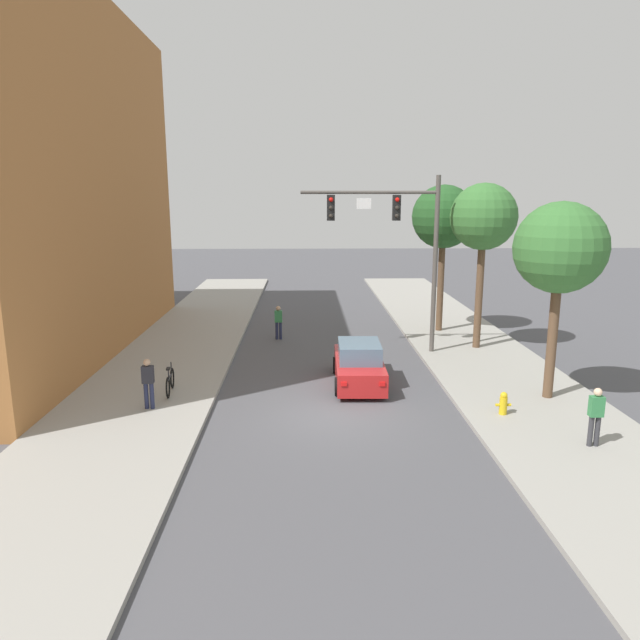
{
  "coord_description": "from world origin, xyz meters",
  "views": [
    {
      "loc": [
        -0.94,
        -17.12,
        6.76
      ],
      "look_at": [
        -0.34,
        5.06,
        2.0
      ],
      "focal_mm": 32.24,
      "sensor_mm": 36.0,
      "label": 1
    }
  ],
  "objects_px": {
    "traffic_signal_mast": "(398,233)",
    "pedestrian_sidewalk_left_walker": "(148,381)",
    "pedestrian_crossing_road": "(278,321)",
    "pedestrian_sidewalk_right_walker": "(596,414)",
    "car_lead_red": "(359,365)",
    "street_tree_nearest": "(560,249)",
    "bicycle_leaning": "(170,382)",
    "street_tree_third": "(444,218)",
    "street_tree_second": "(484,218)",
    "fire_hydrant": "(503,403)"
  },
  "relations": [
    {
      "from": "traffic_signal_mast",
      "to": "pedestrian_sidewalk_left_walker",
      "type": "xyz_separation_m",
      "value": [
        -8.91,
        -6.7,
        -4.24
      ]
    },
    {
      "from": "pedestrian_crossing_road",
      "to": "pedestrian_sidewalk_right_walker",
      "type": "distance_m",
      "value": 15.69
    },
    {
      "from": "car_lead_red",
      "to": "street_tree_nearest",
      "type": "xyz_separation_m",
      "value": [
        6.21,
        -2.0,
        4.41
      ]
    },
    {
      "from": "traffic_signal_mast",
      "to": "pedestrian_crossing_road",
      "type": "distance_m",
      "value": 7.43
    },
    {
      "from": "pedestrian_sidewalk_right_walker",
      "to": "bicycle_leaning",
      "type": "relative_size",
      "value": 0.93
    },
    {
      "from": "traffic_signal_mast",
      "to": "pedestrian_sidewalk_right_walker",
      "type": "relative_size",
      "value": 4.57
    },
    {
      "from": "traffic_signal_mast",
      "to": "pedestrian_sidewalk_right_walker",
      "type": "bearing_deg",
      "value": -68.66
    },
    {
      "from": "street_tree_third",
      "to": "bicycle_leaning",
      "type": "bearing_deg",
      "value": -141.06
    },
    {
      "from": "street_tree_second",
      "to": "street_tree_nearest",
      "type": "bearing_deg",
      "value": -85.85
    },
    {
      "from": "pedestrian_crossing_road",
      "to": "bicycle_leaning",
      "type": "relative_size",
      "value": 0.93
    },
    {
      "from": "pedestrian_sidewalk_right_walker",
      "to": "street_tree_third",
      "type": "bearing_deg",
      "value": 94.14
    },
    {
      "from": "bicycle_leaning",
      "to": "street_tree_third",
      "type": "bearing_deg",
      "value": 38.94
    },
    {
      "from": "bicycle_leaning",
      "to": "car_lead_red",
      "type": "bearing_deg",
      "value": 10.62
    },
    {
      "from": "pedestrian_crossing_road",
      "to": "bicycle_leaning",
      "type": "height_order",
      "value": "pedestrian_crossing_road"
    },
    {
      "from": "street_tree_third",
      "to": "car_lead_red",
      "type": "bearing_deg",
      "value": -121.03
    },
    {
      "from": "traffic_signal_mast",
      "to": "street_tree_nearest",
      "type": "xyz_separation_m",
      "value": [
        4.24,
        -5.96,
        -0.17
      ]
    },
    {
      "from": "pedestrian_sidewalk_right_walker",
      "to": "bicycle_leaning",
      "type": "xyz_separation_m",
      "value": [
        -12.44,
        4.65,
        -0.52
      ]
    },
    {
      "from": "traffic_signal_mast",
      "to": "car_lead_red",
      "type": "relative_size",
      "value": 1.75
    },
    {
      "from": "car_lead_red",
      "to": "street_tree_nearest",
      "type": "distance_m",
      "value": 7.87
    },
    {
      "from": "street_tree_nearest",
      "to": "street_tree_second",
      "type": "height_order",
      "value": "street_tree_second"
    },
    {
      "from": "fire_hydrant",
      "to": "pedestrian_crossing_road",
      "type": "bearing_deg",
      "value": 125.39
    },
    {
      "from": "traffic_signal_mast",
      "to": "pedestrian_crossing_road",
      "type": "relative_size",
      "value": 4.57
    },
    {
      "from": "pedestrian_sidewalk_left_walker",
      "to": "street_tree_nearest",
      "type": "xyz_separation_m",
      "value": [
        13.15,
        0.74,
        4.07
      ]
    },
    {
      "from": "fire_hydrant",
      "to": "street_tree_nearest",
      "type": "height_order",
      "value": "street_tree_nearest"
    },
    {
      "from": "pedestrian_sidewalk_left_walker",
      "to": "traffic_signal_mast",
      "type": "bearing_deg",
      "value": 36.92
    },
    {
      "from": "street_tree_second",
      "to": "street_tree_third",
      "type": "bearing_deg",
      "value": 105.05
    },
    {
      "from": "traffic_signal_mast",
      "to": "car_lead_red",
      "type": "distance_m",
      "value": 6.37
    },
    {
      "from": "pedestrian_sidewalk_left_walker",
      "to": "street_tree_third",
      "type": "xyz_separation_m",
      "value": [
        11.76,
        10.74,
        4.71
      ]
    },
    {
      "from": "car_lead_red",
      "to": "street_tree_third",
      "type": "distance_m",
      "value": 10.61
    },
    {
      "from": "pedestrian_sidewalk_left_walker",
      "to": "street_tree_nearest",
      "type": "bearing_deg",
      "value": 3.2
    },
    {
      "from": "street_tree_nearest",
      "to": "street_tree_third",
      "type": "height_order",
      "value": "street_tree_third"
    },
    {
      "from": "pedestrian_crossing_road",
      "to": "street_tree_third",
      "type": "bearing_deg",
      "value": 7.7
    },
    {
      "from": "traffic_signal_mast",
      "to": "car_lead_red",
      "type": "xyz_separation_m",
      "value": [
        -1.97,
        -3.96,
        -4.58
      ]
    },
    {
      "from": "pedestrian_sidewalk_right_walker",
      "to": "bicycle_leaning",
      "type": "distance_m",
      "value": 13.29
    },
    {
      "from": "fire_hydrant",
      "to": "street_tree_second",
      "type": "distance_m",
      "value": 9.86
    },
    {
      "from": "pedestrian_sidewalk_right_walker",
      "to": "pedestrian_sidewalk_left_walker",
      "type": "bearing_deg",
      "value": 166.11
    },
    {
      "from": "traffic_signal_mast",
      "to": "street_tree_second",
      "type": "bearing_deg",
      "value": 9.66
    },
    {
      "from": "traffic_signal_mast",
      "to": "street_tree_nearest",
      "type": "height_order",
      "value": "traffic_signal_mast"
    },
    {
      "from": "pedestrian_sidewalk_left_walker",
      "to": "pedestrian_crossing_road",
      "type": "distance_m",
      "value": 10.33
    },
    {
      "from": "street_tree_third",
      "to": "pedestrian_sidewalk_left_walker",
      "type": "bearing_deg",
      "value": -137.6
    },
    {
      "from": "pedestrian_sidewalk_left_walker",
      "to": "pedestrian_sidewalk_right_walker",
      "type": "xyz_separation_m",
      "value": [
        12.76,
        -3.16,
        0.0
      ]
    },
    {
      "from": "pedestrian_sidewalk_left_walker",
      "to": "street_tree_third",
      "type": "height_order",
      "value": "street_tree_third"
    },
    {
      "from": "pedestrian_sidewalk_left_walker",
      "to": "street_tree_nearest",
      "type": "relative_size",
      "value": 0.25
    },
    {
      "from": "bicycle_leaning",
      "to": "street_tree_nearest",
      "type": "height_order",
      "value": "street_tree_nearest"
    },
    {
      "from": "car_lead_red",
      "to": "fire_hydrant",
      "type": "distance_m",
      "value": 5.46
    },
    {
      "from": "pedestrian_sidewalk_left_walker",
      "to": "fire_hydrant",
      "type": "bearing_deg",
      "value": -4.08
    },
    {
      "from": "fire_hydrant",
      "to": "street_tree_third",
      "type": "height_order",
      "value": "street_tree_third"
    },
    {
      "from": "car_lead_red",
      "to": "bicycle_leaning",
      "type": "xyz_separation_m",
      "value": [
        -6.63,
        -1.24,
        -0.18
      ]
    },
    {
      "from": "pedestrian_crossing_road",
      "to": "fire_hydrant",
      "type": "height_order",
      "value": "pedestrian_crossing_road"
    },
    {
      "from": "pedestrian_crossing_road",
      "to": "pedestrian_sidewalk_right_walker",
      "type": "height_order",
      "value": "pedestrian_sidewalk_right_walker"
    }
  ]
}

